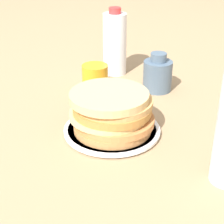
{
  "coord_description": "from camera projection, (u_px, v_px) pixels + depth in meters",
  "views": [
    {
      "loc": [
        -0.69,
        0.33,
        0.44
      ],
      "look_at": [
        -0.02,
        -0.02,
        0.05
      ],
      "focal_mm": 60.0,
      "sensor_mm": 36.0,
      "label": 1
    }
  ],
  "objects": [
    {
      "name": "pancake_stack",
      "position": [
        112.0,
        111.0,
        0.84
      ],
      "size": [
        0.19,
        0.19,
        0.09
      ],
      "color": "#B67C45",
      "rests_on": "plate"
    },
    {
      "name": "ground_plane",
      "position": [
        99.0,
        130.0,
        0.88
      ],
      "size": [
        4.0,
        4.0,
        0.0
      ],
      "primitive_type": "plane",
      "color": "#9E7F5B"
    },
    {
      "name": "water_bottle_mid",
      "position": [
        115.0,
        43.0,
        1.16
      ],
      "size": [
        0.07,
        0.07,
        0.21
      ],
      "color": "white",
      "rests_on": "ground_plane"
    },
    {
      "name": "cream_jug",
      "position": [
        158.0,
        74.0,
        1.06
      ],
      "size": [
        0.08,
        0.08,
        0.11
      ],
      "color": "#4C6075",
      "rests_on": "ground_plane"
    },
    {
      "name": "juice_glass",
      "position": [
        95.0,
        77.0,
        1.07
      ],
      "size": [
        0.08,
        0.08,
        0.07
      ],
      "color": "orange",
      "rests_on": "ground_plane"
    },
    {
      "name": "plate",
      "position": [
        112.0,
        130.0,
        0.86
      ],
      "size": [
        0.22,
        0.22,
        0.01
      ],
      "color": "white",
      "rests_on": "ground_plane"
    }
  ]
}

